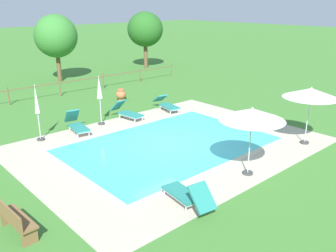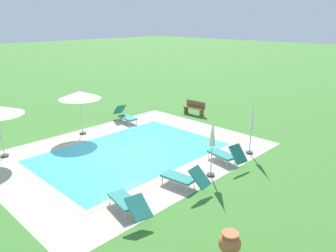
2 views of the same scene
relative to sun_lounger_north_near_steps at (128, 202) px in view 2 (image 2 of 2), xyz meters
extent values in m
plane|color=#3D752D|center=(-3.26, -3.84, -0.37)|extent=(160.00, 160.00, 0.00)
cube|color=#B2A893|center=(-3.26, -3.84, -0.36)|extent=(11.93, 9.13, 0.01)
cube|color=#42CCD6|center=(-3.26, -3.84, -0.36)|extent=(8.34, 5.54, 0.01)
cube|color=#C0B59F|center=(-3.26, -0.95, -0.36)|extent=(8.82, 0.24, 0.01)
cube|color=#C0B59F|center=(-3.26, -6.73, -0.36)|extent=(8.82, 0.24, 0.01)
cube|color=#C0B59F|center=(1.03, -3.84, -0.36)|extent=(0.24, 5.54, 0.01)
cube|color=#C0B59F|center=(-7.55, -3.84, -0.36)|extent=(0.24, 5.54, 0.01)
cube|color=#237A70|center=(-0.06, -0.29, -0.05)|extent=(0.85, 1.39, 0.07)
cube|color=#237A70|center=(0.14, 0.70, 0.18)|extent=(0.74, 0.85, 0.51)
cube|color=silver|center=(-0.06, -0.29, -0.11)|extent=(0.81, 1.36, 0.04)
cylinder|color=silver|center=(0.08, -0.88, -0.23)|extent=(0.04, 0.04, 0.28)
cylinder|color=silver|center=(-0.42, -0.78, -0.23)|extent=(0.04, 0.04, 0.28)
cylinder|color=silver|center=(0.30, 0.20, -0.23)|extent=(0.04, 0.04, 0.28)
cylinder|color=silver|center=(-0.20, 0.31, -0.23)|extent=(0.04, 0.04, 0.28)
cube|color=#237A70|center=(-5.45, -0.20, -0.05)|extent=(0.81, 1.38, 0.07)
cube|color=#237A70|center=(-5.29, 0.71, 0.27)|extent=(0.69, 0.69, 0.69)
cube|color=silver|center=(-5.45, -0.20, -0.11)|extent=(0.78, 1.35, 0.04)
cylinder|color=silver|center=(-5.29, -0.78, -0.23)|extent=(0.04, 0.04, 0.28)
cylinder|color=silver|center=(-5.79, -0.70, -0.23)|extent=(0.04, 0.04, 0.28)
cylinder|color=silver|center=(-5.10, 0.31, -0.23)|extent=(0.04, 0.04, 0.28)
cylinder|color=silver|center=(-5.61, 0.39, -0.23)|extent=(0.04, 0.04, 0.28)
cube|color=#237A70|center=(-2.49, -0.09, -0.05)|extent=(0.75, 1.36, 0.07)
cube|color=#237A70|center=(-2.59, 0.86, 0.24)|extent=(0.67, 0.72, 0.63)
cube|color=silver|center=(-2.49, -0.09, -0.11)|extent=(0.71, 1.33, 0.04)
cylinder|color=silver|center=(-2.17, -0.61, -0.23)|extent=(0.04, 0.04, 0.28)
cylinder|color=silver|center=(-2.67, -0.67, -0.23)|extent=(0.04, 0.04, 0.28)
cylinder|color=silver|center=(-2.30, 0.49, -0.23)|extent=(0.04, 0.04, 0.28)
cylinder|color=silver|center=(-2.80, 0.43, -0.23)|extent=(0.04, 0.04, 0.28)
cube|color=#237A70|center=(-6.14, -7.55, -0.05)|extent=(0.78, 1.37, 0.07)
cube|color=#237A70|center=(-6.27, -8.48, 0.25)|extent=(0.68, 0.72, 0.65)
cube|color=silver|center=(-6.14, -7.55, -0.11)|extent=(0.74, 1.34, 0.04)
cylinder|color=silver|center=(-6.31, -6.97, -0.23)|extent=(0.04, 0.04, 0.28)
cylinder|color=silver|center=(-5.81, -7.04, -0.23)|extent=(0.04, 0.04, 0.28)
cylinder|color=silver|center=(-6.47, -8.06, -0.23)|extent=(0.04, 0.04, 0.28)
cylinder|color=silver|center=(-5.96, -8.13, -0.23)|extent=(0.04, 0.04, 0.28)
cylinder|color=#383838|center=(-3.12, -7.72, -0.33)|extent=(0.36, 0.36, 0.08)
cylinder|color=#B2B5B7|center=(-3.12, -7.72, 0.81)|extent=(0.04, 0.04, 2.35)
cone|color=white|center=(-3.12, -7.72, 1.80)|extent=(2.20, 2.20, 0.40)
sphere|color=white|center=(-3.12, -7.72, 2.01)|extent=(0.06, 0.06, 0.06)
cylinder|color=#383838|center=(1.06, -7.57, -0.33)|extent=(0.36, 0.36, 0.08)
cylinder|color=#B2B5B7|center=(1.06, -7.57, 0.81)|extent=(0.04, 0.04, 2.36)
cylinder|color=#383838|center=(-7.06, 0.24, -0.33)|extent=(0.32, 0.32, 0.08)
cylinder|color=#B2B5B7|center=(-7.06, 0.24, 0.24)|extent=(0.04, 0.04, 1.22)
cone|color=white|center=(-7.06, 0.24, 1.44)|extent=(0.20, 0.20, 1.17)
sphere|color=white|center=(-7.06, 0.24, 2.05)|extent=(0.05, 0.05, 0.05)
cylinder|color=#383838|center=(-3.96, 0.34, -0.33)|extent=(0.32, 0.32, 0.08)
cylinder|color=#B2B5B7|center=(-3.96, 0.34, 0.29)|extent=(0.04, 0.04, 1.31)
cone|color=white|center=(-3.96, 0.34, 1.46)|extent=(0.27, 0.27, 1.04)
sphere|color=white|center=(-3.96, 0.34, 2.00)|extent=(0.05, 0.05, 0.05)
cube|color=brown|center=(-10.32, -5.85, 0.07)|extent=(0.51, 1.52, 0.06)
cube|color=brown|center=(-10.52, -5.86, 0.30)|extent=(0.12, 1.50, 0.40)
cube|color=brown|center=(-10.35, -5.22, -0.16)|extent=(0.40, 0.08, 0.41)
cube|color=brown|center=(-10.29, -6.49, -0.16)|extent=(0.40, 0.08, 0.41)
ellipsoid|color=#B7663D|center=(-0.58, 3.49, 0.00)|extent=(0.60, 0.60, 0.58)
cylinder|color=#B7663D|center=(-0.58, 3.49, 0.29)|extent=(0.45, 0.45, 0.06)
camera|label=1|loc=(-12.84, -14.38, 5.29)|focal=39.04mm
camera|label=2|loc=(5.67, 7.30, 5.58)|focal=34.81mm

